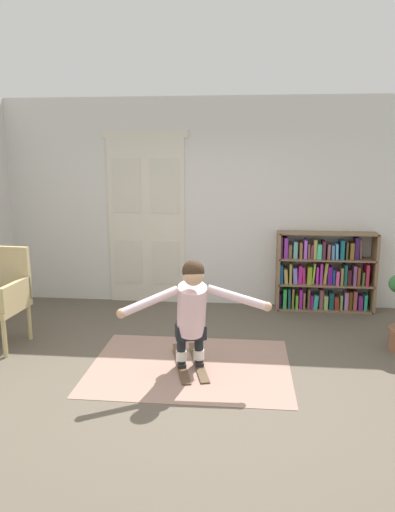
% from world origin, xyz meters
% --- Properties ---
extents(ground_plane, '(7.20, 7.20, 0.00)m').
position_xyz_m(ground_plane, '(0.00, 0.00, 0.00)').
color(ground_plane, brown).
extents(back_wall, '(6.00, 0.10, 2.90)m').
position_xyz_m(back_wall, '(0.00, 2.60, 1.45)').
color(back_wall, silver).
rests_on(back_wall, ground).
extents(double_door, '(1.22, 0.05, 2.45)m').
position_xyz_m(double_door, '(-0.93, 2.54, 1.23)').
color(double_door, beige).
rests_on(double_door, ground).
extents(rug, '(2.03, 1.57, 0.01)m').
position_xyz_m(rug, '(-0.05, 0.35, 0.00)').
color(rug, '#9A7768').
rests_on(rug, ground).
extents(bookshelf, '(1.33, 0.30, 1.09)m').
position_xyz_m(bookshelf, '(1.56, 2.39, 0.51)').
color(bookshelf, brown).
rests_on(bookshelf, ground).
extents(skis_pair, '(0.47, 0.90, 0.07)m').
position_xyz_m(skis_pair, '(-0.06, 0.38, 0.02)').
color(skis_pair, brown).
rests_on(skis_pair, rug).
extents(person_skier, '(1.41, 0.74, 1.09)m').
position_xyz_m(person_skier, '(-0.01, 0.22, 0.67)').
color(person_skier, white).
rests_on(person_skier, skis_pair).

